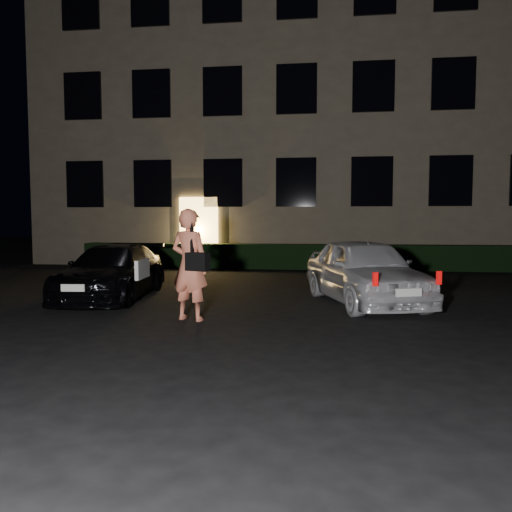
# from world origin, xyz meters

# --- Properties ---
(ground) EXTENTS (80.00, 80.00, 0.00)m
(ground) POSITION_xyz_m (0.00, 0.00, 0.00)
(ground) COLOR black
(ground) RESTS_ON ground
(building) EXTENTS (20.00, 8.11, 12.00)m
(building) POSITION_xyz_m (-0.00, 14.99, 6.00)
(building) COLOR brown
(building) RESTS_ON ground
(hedge) EXTENTS (15.00, 0.70, 0.85)m
(hedge) POSITION_xyz_m (0.00, 10.50, 0.42)
(hedge) COLOR black
(hedge) RESTS_ON ground
(sedan) EXTENTS (1.93, 4.11, 1.15)m
(sedan) POSITION_xyz_m (-3.60, 3.57, 0.57)
(sedan) COLOR black
(sedan) RESTS_ON ground
(hatch) EXTENTS (2.65, 4.23, 1.34)m
(hatch) POSITION_xyz_m (1.75, 3.52, 0.67)
(hatch) COLOR silver
(hatch) RESTS_ON ground
(man) EXTENTS (0.79, 0.66, 1.88)m
(man) POSITION_xyz_m (-1.31, 1.46, 0.95)
(man) COLOR #EA7758
(man) RESTS_ON ground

